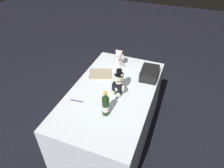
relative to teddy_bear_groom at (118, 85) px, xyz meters
name	(u,v)px	position (x,y,z in m)	size (l,w,h in m)	color
ground_plane	(112,134)	(0.00, 0.07, -0.88)	(12.00, 12.00, 0.00)	black
reception_table	(112,115)	(0.00, 0.07, -0.50)	(1.56, 0.90, 0.76)	white
teddy_bear_groom	(118,85)	(0.00, 0.00, 0.00)	(0.15, 0.16, 0.30)	beige
teddy_bear_bride	(118,60)	(0.49, 0.18, -0.02)	(0.21, 0.17, 0.24)	white
champagne_bottle	(106,105)	(-0.34, 0.01, 0.00)	(0.07, 0.07, 0.28)	#183213
signing_pen	(76,101)	(-0.28, 0.36, -0.11)	(0.03, 0.15, 0.01)	navy
gift_case_black	(150,73)	(0.41, -0.25, -0.06)	(0.29, 0.21, 0.11)	black
guestbook	(100,74)	(0.25, 0.33, -0.11)	(0.22, 0.28, 0.02)	tan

